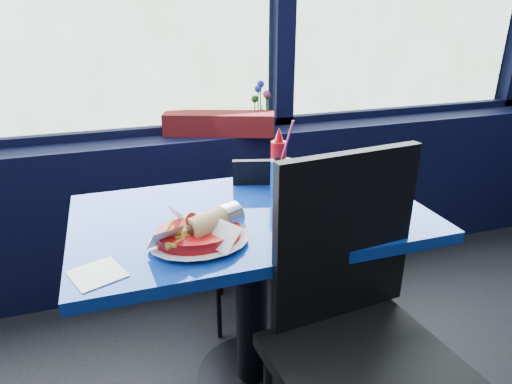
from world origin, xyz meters
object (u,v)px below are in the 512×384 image
(chair_near_front, at_px, (358,320))
(chair_near_back, at_px, (263,231))
(planter_box, at_px, (219,124))
(flower_vase, at_px, (262,115))
(near_table, at_px, (252,258))
(ketchup_bottle, at_px, (278,159))
(food_basket, at_px, (200,233))
(soda_cup, at_px, (282,178))

(chair_near_front, height_order, chair_near_back, chair_near_front)
(planter_box, height_order, flower_vase, flower_vase)
(near_table, height_order, chair_near_back, chair_near_back)
(ketchup_bottle, bearing_deg, chair_near_back, 105.71)
(chair_near_back, bearing_deg, food_basket, 68.22)
(chair_near_back, relative_size, flower_vase, 3.37)
(food_basket, bearing_deg, chair_near_back, 52.34)
(chair_near_back, height_order, ketchup_bottle, ketchup_bottle)
(food_basket, bearing_deg, ketchup_bottle, 43.80)
(chair_near_back, bearing_deg, chair_near_front, 105.66)
(planter_box, distance_m, soda_cup, 0.74)
(near_table, bearing_deg, chair_near_back, 64.58)
(near_table, bearing_deg, soda_cup, 34.21)
(flower_vase, height_order, food_basket, flower_vase)
(food_basket, relative_size, soda_cup, 0.94)
(near_table, height_order, ketchup_bottle, ketchup_bottle)
(planter_box, relative_size, food_basket, 1.98)
(food_basket, bearing_deg, near_table, 36.55)
(chair_near_front, bearing_deg, flower_vase, 77.04)
(chair_near_back, height_order, food_basket, same)
(soda_cup, bearing_deg, chair_near_front, -88.79)
(chair_near_back, bearing_deg, planter_box, -68.05)
(chair_near_front, distance_m, chair_near_back, 0.80)
(near_table, distance_m, soda_cup, 0.31)
(soda_cup, bearing_deg, near_table, -145.79)
(chair_near_front, xyz_separation_m, chair_near_back, (-0.01, 0.80, -0.12))
(chair_near_back, height_order, flower_vase, flower_vase)
(food_basket, bearing_deg, soda_cup, 35.28)
(chair_near_back, xyz_separation_m, planter_box, (-0.06, 0.51, 0.37))
(flower_vase, bearing_deg, chair_near_front, -97.07)
(ketchup_bottle, relative_size, soda_cup, 0.78)
(near_table, xyz_separation_m, chair_near_back, (0.16, 0.33, -0.08))
(chair_near_back, relative_size, ketchup_bottle, 3.71)
(soda_cup, bearing_deg, planter_box, 94.42)
(food_basket, xyz_separation_m, ketchup_bottle, (0.40, 0.39, 0.06))
(chair_near_back, bearing_deg, near_table, 79.69)
(chair_near_front, height_order, food_basket, chair_near_front)
(planter_box, bearing_deg, chair_near_front, -67.21)
(soda_cup, bearing_deg, chair_near_back, 88.90)
(near_table, height_order, planter_box, planter_box)
(food_basket, height_order, soda_cup, soda_cup)
(planter_box, height_order, soda_cup, soda_cup)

